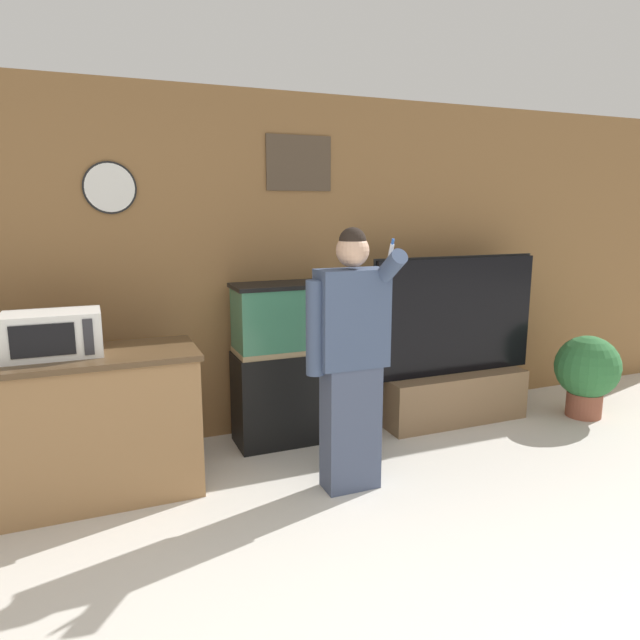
% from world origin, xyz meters
% --- Properties ---
extents(wall_back_paneled, '(10.00, 0.08, 2.60)m').
position_xyz_m(wall_back_paneled, '(-0.00, 3.06, 1.30)').
color(wall_back_paneled, olive).
rests_on(wall_back_paneled, ground_plane).
extents(counter_island, '(1.71, 0.60, 0.90)m').
position_xyz_m(counter_island, '(-1.31, 2.38, 0.45)').
color(counter_island, olive).
rests_on(counter_island, ground_plane).
extents(microwave, '(0.53, 0.33, 0.26)m').
position_xyz_m(microwave, '(-1.27, 2.41, 1.03)').
color(microwave, white).
rests_on(microwave, counter_island).
extents(aquarium_on_stand, '(0.83, 0.38, 1.21)m').
position_xyz_m(aquarium_on_stand, '(0.30, 2.75, 0.61)').
color(aquarium_on_stand, black).
rests_on(aquarium_on_stand, ground_plane).
extents(tv_on_stand, '(1.49, 0.40, 1.38)m').
position_xyz_m(tv_on_stand, '(1.69, 2.63, 0.40)').
color(tv_on_stand, brown).
rests_on(tv_on_stand, ground_plane).
extents(person_standing, '(0.52, 0.39, 1.64)m').
position_xyz_m(person_standing, '(0.40, 1.89, 0.86)').
color(person_standing, '#424C66').
rests_on(person_standing, ground_plane).
extents(potted_plant, '(0.53, 0.53, 0.70)m').
position_xyz_m(potted_plant, '(2.79, 2.28, 0.40)').
color(potted_plant, brown).
rests_on(potted_plant, ground_plane).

